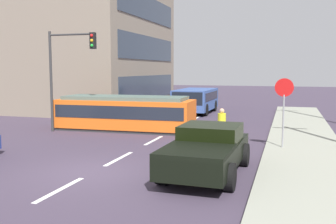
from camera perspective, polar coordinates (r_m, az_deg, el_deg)
name	(u,v)px	position (r m, az deg, el deg)	size (l,w,h in m)	color
ground_plane	(177,128)	(22.38, 1.31, -2.42)	(120.00, 120.00, 0.00)	#3F3446
sidewalk_curb_right	(304,147)	(17.60, 19.38, -4.93)	(3.20, 36.00, 0.14)	gray
lane_stripe_0	(60,190)	(11.59, -15.56, -10.91)	(0.16, 2.40, 0.01)	silver
lane_stripe_1	(119,159)	(14.98, -7.20, -6.81)	(0.16, 2.40, 0.01)	silver
lane_stripe_2	(154,140)	(18.62, -2.09, -4.18)	(0.16, 2.40, 0.01)	silver
lane_stripe_3	(195,119)	(26.82, 4.03, -0.98)	(0.16, 2.40, 0.01)	silver
lane_stripe_4	(212,110)	(32.66, 6.45, 0.30)	(0.16, 2.40, 0.01)	silver
streetcar_tram	(125,112)	(21.85, -6.28, -0.07)	(7.69, 2.80, 1.90)	orange
city_bus	(196,99)	(30.22, 4.09, 1.85)	(2.57, 5.42, 1.85)	#3A5698
pedestrian_crossing	(222,125)	(17.40, 7.91, -1.84)	(0.50, 0.36, 1.67)	navy
pickup_truck_parked	(207,150)	(12.65, 5.77, -5.54)	(2.38, 5.05, 1.55)	black
parked_sedan_mid	(114,110)	(26.54, -7.97, 0.25)	(2.17, 4.11, 1.19)	maroon
parked_sedan_far	(147,103)	(31.75, -3.05, 1.28)	(2.05, 4.27, 1.19)	silver
stop_sign	(284,98)	(16.76, 16.64, 1.95)	(0.76, 0.07, 2.88)	gray
traffic_light_mast	(68,62)	(21.42, -14.53, 7.09)	(2.78, 0.33, 5.40)	#333333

